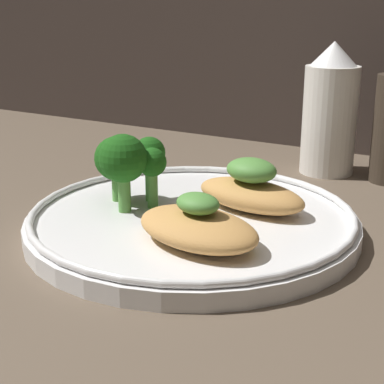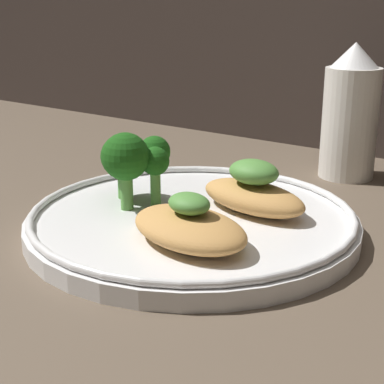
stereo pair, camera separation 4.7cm
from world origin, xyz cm
name	(u,v)px [view 1 (the left image)]	position (x,y,z in cm)	size (l,w,h in cm)	color
ground_plane	(192,237)	(0.00, 0.00, -0.50)	(180.00, 180.00, 1.00)	brown
plate	(192,220)	(0.00, 0.00, 0.99)	(26.91, 26.91, 2.00)	white
grilled_meat_front	(198,226)	(3.29, -4.79, 2.71)	(11.05, 8.29, 3.77)	tan
grilled_meat_middle	(251,190)	(3.40, 3.87, 3.04)	(10.68, 6.58, 4.36)	tan
broccoli_bunch	(128,160)	(-5.89, -0.55, 5.41)	(6.80, 6.77, 6.51)	#569942
sauce_bottle	(330,112)	(3.81, 22.69, 6.75)	(5.78, 5.78, 14.10)	white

